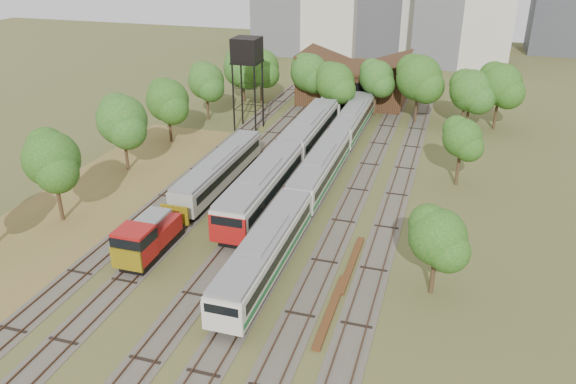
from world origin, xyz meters
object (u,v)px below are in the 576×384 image
(railcar_red_set, at_px, (289,157))
(water_tower, at_px, (247,53))
(shunter_locomotive, at_px, (147,239))
(railcar_green_set, at_px, (321,169))

(railcar_red_set, bearing_deg, water_tower, 125.57)
(railcar_red_set, bearing_deg, shunter_locomotive, -106.92)
(railcar_red_set, distance_m, shunter_locomotive, 20.62)
(shunter_locomotive, distance_m, water_tower, 34.71)
(shunter_locomotive, relative_size, water_tower, 0.67)
(railcar_red_set, height_order, water_tower, water_tower)
(railcar_red_set, height_order, railcar_green_set, railcar_red_set)
(railcar_green_set, xyz_separation_m, water_tower, (-13.80, 15.41, 8.37))
(railcar_red_set, xyz_separation_m, railcar_green_set, (4.00, -1.70, -0.28))
(railcar_green_set, bearing_deg, water_tower, 131.86)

